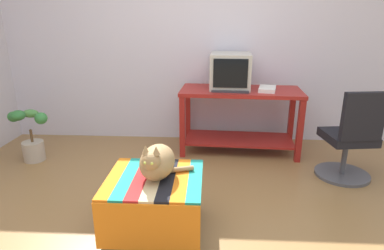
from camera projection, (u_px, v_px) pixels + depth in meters
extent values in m
plane|color=olive|center=(183.00, 232.00, 2.39)|extent=(14.00, 14.00, 0.00)
cube|color=silver|center=(196.00, 35.00, 3.93)|extent=(8.00, 0.10, 2.60)
cube|color=maroon|center=(182.00, 127.00, 3.59)|extent=(0.06, 0.06, 0.70)
cube|color=maroon|center=(300.00, 131.00, 3.46)|extent=(0.06, 0.06, 0.70)
cube|color=maroon|center=(291.00, 118.00, 3.95)|extent=(0.06, 0.06, 0.70)
cube|color=maroon|center=(188.00, 114.00, 4.08)|extent=(0.06, 0.06, 0.70)
cube|color=maroon|center=(238.00, 139.00, 3.84)|extent=(1.26, 0.57, 0.02)
cube|color=maroon|center=(241.00, 91.00, 3.66)|extent=(1.38, 0.67, 0.04)
cube|color=#BCB7A8|center=(230.00, 87.00, 3.74)|extent=(0.33, 0.37, 0.02)
cube|color=#BCB7A8|center=(230.00, 71.00, 3.68)|extent=(0.47, 0.53, 0.39)
cube|color=black|center=(230.00, 73.00, 3.43)|extent=(0.36, 0.03, 0.30)
cube|color=#333338|center=(230.00, 91.00, 3.53)|extent=(0.41, 0.19, 0.02)
cube|color=white|center=(267.00, 89.00, 3.57)|extent=(0.24, 0.32, 0.04)
cube|color=#4C4238|center=(155.00, 205.00, 2.34)|extent=(0.64, 0.59, 0.42)
cube|color=orange|center=(147.00, 228.00, 2.02)|extent=(0.67, 0.01, 0.33)
cube|color=orange|center=(114.00, 177.00, 2.29)|extent=(0.10, 0.64, 0.02)
cube|color=#1E897A|center=(128.00, 178.00, 2.29)|extent=(0.10, 0.64, 0.02)
cube|color=#AD2323|center=(141.00, 178.00, 2.28)|extent=(0.10, 0.64, 0.02)
cube|color=beige|center=(154.00, 178.00, 2.28)|extent=(0.10, 0.64, 0.02)
cube|color=black|center=(168.00, 179.00, 2.27)|extent=(0.10, 0.64, 0.02)
cube|color=orange|center=(181.00, 179.00, 2.27)|extent=(0.10, 0.64, 0.02)
cube|color=#1E897A|center=(195.00, 179.00, 2.26)|extent=(0.10, 0.64, 0.02)
ellipsoid|color=#9E7A4C|center=(157.00, 162.00, 2.24)|extent=(0.28, 0.37, 0.23)
sphere|color=#9E7A4C|center=(151.00, 161.00, 2.10)|extent=(0.13, 0.13, 0.13)
cylinder|color=#9E7A4C|center=(175.00, 170.00, 2.34)|extent=(0.27, 0.11, 0.04)
cone|color=#9E7A4C|center=(146.00, 150.00, 2.08)|extent=(0.05, 0.05, 0.06)
cone|color=#9E7A4C|center=(156.00, 150.00, 2.07)|extent=(0.05, 0.05, 0.06)
sphere|color=#C6D151|center=(145.00, 163.00, 2.05)|extent=(0.02, 0.02, 0.02)
sphere|color=#C6D151|center=(152.00, 164.00, 2.04)|extent=(0.02, 0.02, 0.02)
cylinder|color=#B7A893|center=(34.00, 151.00, 3.57)|extent=(0.22, 0.22, 0.22)
cylinder|color=brown|center=(31.00, 136.00, 3.52)|extent=(0.03, 0.03, 0.14)
ellipsoid|color=#38843D|center=(41.00, 118.00, 3.45)|extent=(0.13, 0.14, 0.13)
ellipsoid|color=#4C8E42|center=(31.00, 114.00, 3.54)|extent=(0.18, 0.11, 0.09)
ellipsoid|color=#2D7033|center=(13.00, 117.00, 3.45)|extent=(0.12, 0.12, 0.11)
ellipsoid|color=#2D7033|center=(18.00, 115.00, 3.30)|extent=(0.14, 0.15, 0.10)
cylinder|color=#4C4C51|center=(342.00, 174.00, 3.24)|extent=(0.52, 0.52, 0.03)
cylinder|color=#4C4C51|center=(344.00, 157.00, 3.19)|extent=(0.05, 0.05, 0.34)
cube|color=black|center=(348.00, 137.00, 3.12)|extent=(0.47, 0.47, 0.08)
cube|color=black|center=(363.00, 117.00, 2.86)|extent=(0.38, 0.11, 0.44)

